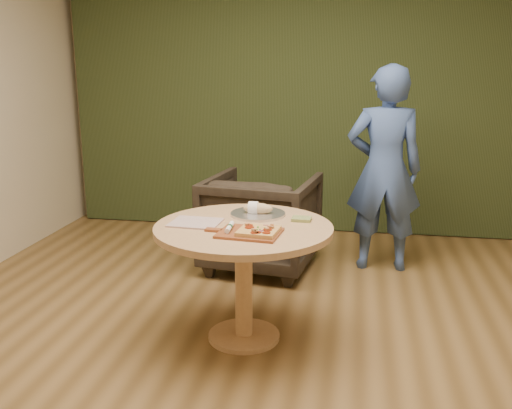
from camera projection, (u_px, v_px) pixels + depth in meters
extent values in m
cube|color=olive|center=(252.00, 370.00, 3.29)|extent=(5.00, 6.00, 0.02)
cube|color=beige|center=(305.00, 93.00, 5.82)|extent=(5.00, 0.02, 2.80)
cube|color=#263216|center=(304.00, 94.00, 5.71)|extent=(4.80, 0.14, 2.78)
cylinder|color=tan|center=(244.00, 336.00, 3.65)|extent=(0.46, 0.46, 0.03)
cylinder|color=tan|center=(244.00, 286.00, 3.56)|extent=(0.11, 0.11, 0.68)
cylinder|color=tan|center=(243.00, 229.00, 3.47)|extent=(1.09, 1.09, 0.04)
cube|color=brown|center=(250.00, 233.00, 3.29)|extent=(0.38, 0.32, 0.01)
cube|color=brown|center=(214.00, 230.00, 3.35)|extent=(0.10, 0.06, 0.01)
cube|color=tan|center=(258.00, 231.00, 3.27)|extent=(0.24, 0.24, 0.02)
cylinder|color=maroon|center=(257.00, 232.00, 3.20)|extent=(0.04, 0.04, 0.00)
cylinder|color=maroon|center=(254.00, 233.00, 3.19)|extent=(0.05, 0.05, 0.00)
cylinder|color=maroon|center=(249.00, 227.00, 3.29)|extent=(0.06, 0.06, 0.00)
cylinder|color=maroon|center=(249.00, 225.00, 3.33)|extent=(0.04, 0.04, 0.00)
cylinder|color=maroon|center=(266.00, 233.00, 3.19)|extent=(0.05, 0.05, 0.00)
cylinder|color=maroon|center=(267.00, 230.00, 3.24)|extent=(0.05, 0.05, 0.00)
cube|color=#BE7D47|center=(272.00, 227.00, 3.27)|extent=(0.02, 0.02, 0.01)
cube|color=#BE7D47|center=(267.00, 229.00, 3.24)|extent=(0.03, 0.03, 0.01)
cube|color=#BE7D47|center=(253.00, 230.00, 3.22)|extent=(0.03, 0.03, 0.01)
cube|color=#BE7D47|center=(272.00, 225.00, 3.32)|extent=(0.02, 0.02, 0.01)
cube|color=#BE7D47|center=(255.00, 232.00, 3.19)|extent=(0.02, 0.02, 0.01)
cube|color=#BE7D47|center=(270.00, 227.00, 3.28)|extent=(0.03, 0.03, 0.01)
cube|color=#BE7D47|center=(247.00, 224.00, 3.33)|extent=(0.03, 0.03, 0.01)
cube|color=#BE7D47|center=(255.00, 232.00, 3.19)|extent=(0.02, 0.02, 0.01)
cube|color=#397422|center=(265.00, 228.00, 3.28)|extent=(0.01, 0.01, 0.00)
cube|color=#397422|center=(260.00, 229.00, 3.26)|extent=(0.01, 0.01, 0.00)
cube|color=#397422|center=(258.00, 227.00, 3.31)|extent=(0.01, 0.01, 0.00)
cube|color=#397422|center=(272.00, 226.00, 3.32)|extent=(0.01, 0.01, 0.00)
cube|color=#397422|center=(257.00, 229.00, 3.26)|extent=(0.01, 0.01, 0.00)
cube|color=#397422|center=(258.00, 227.00, 3.29)|extent=(0.01, 0.01, 0.00)
cube|color=#975079|center=(266.00, 225.00, 3.34)|extent=(0.03, 0.01, 0.00)
cube|color=#975079|center=(262.00, 230.00, 3.23)|extent=(0.03, 0.01, 0.00)
cube|color=#975079|center=(261.00, 232.00, 3.21)|extent=(0.03, 0.02, 0.00)
cylinder|color=white|center=(230.00, 227.00, 3.33)|extent=(0.04, 0.17, 0.03)
cylinder|color=#194C26|center=(230.00, 227.00, 3.33)|extent=(0.04, 0.03, 0.03)
cube|color=silver|center=(232.00, 223.00, 3.42)|extent=(0.02, 0.04, 0.00)
cube|color=silver|center=(196.00, 223.00, 3.51)|extent=(0.32, 0.27, 0.01)
cylinder|color=silver|center=(258.00, 214.00, 3.70)|extent=(0.35, 0.35, 0.01)
cylinder|color=silver|center=(258.00, 214.00, 3.70)|extent=(0.36, 0.36, 0.02)
ellipsoid|color=#D2B680|center=(258.00, 208.00, 3.69)|extent=(0.19, 0.08, 0.07)
cylinder|color=white|center=(253.00, 208.00, 3.70)|extent=(0.06, 0.09, 0.09)
cube|color=#5F6D31|center=(302.00, 219.00, 3.57)|extent=(0.12, 0.10, 0.02)
imported|color=black|center=(262.00, 217.00, 4.80)|extent=(0.97, 0.93, 0.89)
imported|color=#3D5997|center=(384.00, 170.00, 4.70)|extent=(0.65, 0.45, 1.70)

